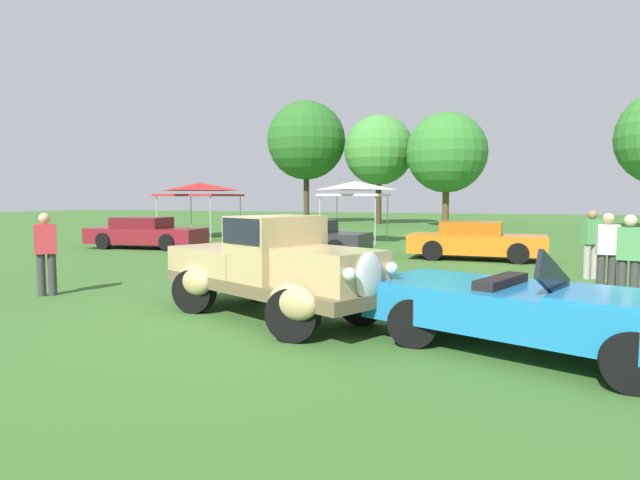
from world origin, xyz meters
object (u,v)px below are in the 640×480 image
object	(u,v)px
spectator_near_truck	(46,251)
spectator_between_cars	(607,252)
spectator_far_side	(629,257)
canopy_tent_left_field	(200,189)
spectator_by_row	(591,242)
show_car_charcoal	(311,238)
feature_pickup_truck	(273,266)
neighbor_convertible	(541,310)
show_car_burgundy	(145,233)
show_car_orange	(475,241)
canopy_tent_center_field	(355,188)

from	to	relation	value
spectator_near_truck	spectator_between_cars	size ratio (longest dim) A/B	1.00
spectator_near_truck	spectator_far_side	xyz separation A→B (m)	(10.93, 2.68, 0.00)
canopy_tent_left_field	spectator_near_truck	bearing A→B (deg)	-69.29
spectator_far_side	spectator_by_row	bearing A→B (deg)	92.53
show_car_charcoal	feature_pickup_truck	bearing A→B (deg)	-73.43
feature_pickup_truck	show_car_charcoal	xyz separation A→B (m)	(-2.75, 9.23, -0.27)
spectator_between_cars	spectator_near_truck	bearing A→B (deg)	-161.35
spectator_far_side	show_car_charcoal	bearing A→B (deg)	143.72
feature_pickup_truck	canopy_tent_left_field	bearing A→B (deg)	125.67
spectator_near_truck	spectator_between_cars	world-z (taller)	same
neighbor_convertible	show_car_burgundy	size ratio (longest dim) A/B	0.98
neighbor_convertible	show_car_burgundy	bearing A→B (deg)	143.69
neighbor_convertible	spectator_far_side	xyz separation A→B (m)	(1.68, 3.75, 0.33)
spectator_between_cars	spectator_far_side	xyz separation A→B (m)	(0.21, -0.94, 0.00)
show_car_charcoal	spectator_far_side	bearing A→B (deg)	-36.28
spectator_between_cars	spectator_by_row	bearing A→B (deg)	88.82
neighbor_convertible	spectator_by_row	size ratio (longest dim) A/B	2.71
show_car_charcoal	show_car_orange	distance (m)	5.46
feature_pickup_truck	spectator_between_cars	world-z (taller)	feature_pickup_truck
show_car_burgundy	show_car_charcoal	bearing A→B (deg)	-1.34
spectator_near_truck	spectator_by_row	size ratio (longest dim) A/B	1.00
spectator_between_cars	show_car_burgundy	bearing A→B (deg)	160.34
show_car_burgundy	spectator_far_side	bearing A→B (deg)	-22.45
feature_pickup_truck	spectator_far_side	size ratio (longest dim) A/B	2.69
show_car_charcoal	spectator_by_row	distance (m)	8.79
neighbor_convertible	show_car_charcoal	size ratio (longest dim) A/B	1.16
spectator_between_cars	spectator_by_row	distance (m)	2.55
canopy_tent_left_field	canopy_tent_center_field	world-z (taller)	same
show_car_burgundy	canopy_tent_left_field	xyz separation A→B (m)	(-0.94, 5.49, 1.82)
feature_pickup_truck	spectator_by_row	xyz separation A→B (m)	(5.60, 6.48, 0.05)
spectator_near_truck	spectator_between_cars	xyz separation A→B (m)	(10.72, 3.62, 0.00)
neighbor_convertible	canopy_tent_left_field	size ratio (longest dim) A/B	1.41
canopy_tent_center_field	spectator_by_row	bearing A→B (deg)	-45.49
show_car_burgundy	feature_pickup_truck	bearing A→B (deg)	-43.96
canopy_tent_center_field	neighbor_convertible	bearing A→B (deg)	-66.48
canopy_tent_left_field	spectator_far_side	bearing A→B (deg)	-35.89
feature_pickup_truck	spectator_between_cars	size ratio (longest dim) A/B	2.69
show_car_charcoal	canopy_tent_center_field	bearing A→B (deg)	90.47
show_car_burgundy	canopy_tent_center_field	xyz separation A→B (m)	(6.95, 5.62, 1.82)
show_car_burgundy	spectator_between_cars	size ratio (longest dim) A/B	2.77
spectator_between_cars	canopy_tent_center_field	world-z (taller)	canopy_tent_center_field
show_car_orange	feature_pickup_truck	bearing A→B (deg)	-105.41
feature_pickup_truck	spectator_between_cars	distance (m)	6.80
show_car_orange	spectator_between_cars	world-z (taller)	spectator_between_cars
show_car_orange	canopy_tent_center_field	distance (m)	7.81
spectator_near_truck	canopy_tent_left_field	bearing A→B (deg)	110.71
spectator_between_cars	canopy_tent_center_field	size ratio (longest dim) A/B	0.62
show_car_burgundy	show_car_orange	xyz separation A→B (m)	(12.43, 0.37, -0.00)
show_car_burgundy	spectator_near_truck	world-z (taller)	spectator_near_truck
feature_pickup_truck	show_car_orange	size ratio (longest dim) A/B	1.06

